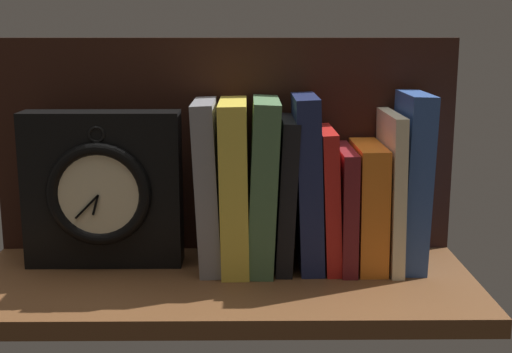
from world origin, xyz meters
The scene contains 13 objects.
ground_plane centered at (0.00, 0.00, -1.25)cm, with size 70.27×29.19×2.50cm, color brown.
back_panel centered at (0.00, 14.00, 16.36)cm, with size 70.27×1.20×32.72cm, color black.
book_gray_chess centered at (-2.20, 5.80, 12.05)cm, with size 3.05×13.52×24.10cm, color gray.
book_yellow_seinlanguage centered at (1.56, 5.80, 12.05)cm, with size 3.86×15.20×24.09cm, color gold.
book_green_romantic centered at (5.64, 5.80, 12.15)cm, with size 3.68×14.73×24.30cm, color #476B44.
book_black_skeptic centered at (8.95, 5.80, 10.82)cm, with size 2.35×13.13×21.64cm, color black.
book_navy_bierce centered at (12.08, 5.80, 12.41)cm, with size 3.30×12.80×24.82cm, color #192147.
book_red_requiem centered at (15.11, 5.80, 10.05)cm, with size 2.17×12.98×20.10cm, color red.
book_maroon_dawkins centered at (17.57, 5.80, 8.67)cm, with size 2.16×14.01×17.34cm, color maroon.
book_orange_pandolfini centered at (20.93, 5.80, 8.92)cm, with size 3.96×13.40×17.85cm, color orange.
book_cream_twain centered at (24.10, 5.80, 11.19)cm, with size 1.76×14.40×22.39cm, color beige.
book_blue_modern centered at (27.03, 5.80, 12.59)cm, with size 3.52×12.20×25.18cm, color #2D4C8E.
framed_clock centered at (-17.51, 6.12, 11.28)cm, with size 22.57×6.95×22.57cm.
Camera 1 is at (3.63, -92.16, 34.29)cm, focal length 48.95 mm.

